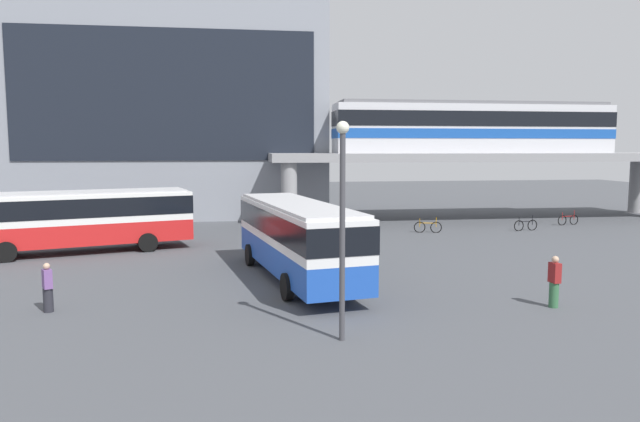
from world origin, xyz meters
name	(u,v)px	position (x,y,z in m)	size (l,w,h in m)	color
ground_plane	(275,245)	(0.00, 10.00, 0.00)	(120.00, 120.00, 0.00)	#47494F
station_building	(176,112)	(-7.05, 28.04, 8.41)	(23.86, 13.97, 16.81)	gray
elevated_platform	(482,162)	(16.39, 19.73, 4.40)	(32.27, 6.68, 5.06)	gray
train	(474,127)	(15.72, 19.73, 7.03)	(21.36, 2.96, 3.84)	silver
bus_main	(296,232)	(0.30, 1.20, 1.99)	(4.46, 11.32, 3.22)	#1E4CB2
bus_secondary	(82,215)	(-10.09, 9.07, 1.99)	(11.30, 5.70, 3.22)	red
bicycle_orange	(428,227)	(10.10, 13.43, 0.36)	(1.76, 0.45, 1.04)	black
bicycle_black	(526,225)	(16.81, 13.37, 0.36)	(1.78, 0.35, 1.04)	black
bicycle_red	(568,220)	(21.21, 15.65, 0.36)	(1.77, 0.42, 1.04)	black
pedestrian_by_bike_rack	(554,283)	(8.62, -4.26, 0.85)	(0.32, 0.43, 1.79)	#33663F
pedestrian_near_building	(48,289)	(-8.40, -2.38, 0.78)	(0.42, 0.48, 1.66)	#26262D
lamp_post	(342,213)	(0.79, -6.61, 3.66)	(0.36, 0.36, 6.19)	#3F3F44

